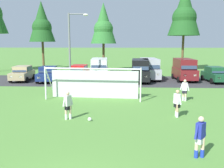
% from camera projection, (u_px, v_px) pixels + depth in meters
% --- Properties ---
extents(ground_plane, '(400.00, 400.00, 0.00)m').
position_uv_depth(ground_plane, '(104.00, 94.00, 21.24)').
color(ground_plane, '#518438').
extents(parking_lot_strip, '(52.00, 8.40, 0.01)m').
position_uv_depth(parking_lot_strip, '(110.00, 81.00, 28.83)').
color(parking_lot_strip, '#333335').
rests_on(parking_lot_strip, ground).
extents(soccer_ball, '(0.22, 0.22, 0.22)m').
position_uv_depth(soccer_ball, '(90.00, 119.00, 13.99)').
color(soccer_ball, white).
rests_on(soccer_ball, ground).
extents(soccer_goal, '(7.53, 2.45, 2.57)m').
position_uv_depth(soccer_goal, '(94.00, 82.00, 19.55)').
color(soccer_goal, white).
rests_on(soccer_goal, ground).
extents(player_striker_near, '(0.67, 0.46, 1.64)m').
position_uv_depth(player_striker_near, '(185.00, 90.00, 18.79)').
color(player_striker_near, beige).
rests_on(player_striker_near, ground).
extents(player_defender_far, '(0.53, 0.62, 1.64)m').
position_uv_depth(player_defender_far, '(68.00, 105.00, 14.23)').
color(player_defender_far, beige).
rests_on(player_defender_far, ground).
extents(player_winger_right, '(0.44, 0.69, 1.64)m').
position_uv_depth(player_winger_right, '(177.00, 103.00, 14.70)').
color(player_winger_right, tan).
rests_on(player_winger_right, ground).
extents(player_trailing_back, '(0.61, 0.55, 1.64)m').
position_uv_depth(player_trailing_back, '(200.00, 137.00, 9.45)').
color(player_trailing_back, beige).
rests_on(player_trailing_back, ground).
extents(parked_car_slot_far_left, '(2.26, 4.31, 1.72)m').
position_uv_depth(parked_car_slot_far_left, '(22.00, 73.00, 28.66)').
color(parked_car_slot_far_left, tan).
rests_on(parked_car_slot_far_left, ground).
extents(parked_car_slot_left, '(2.26, 4.31, 1.72)m').
position_uv_depth(parked_car_slot_left, '(48.00, 74.00, 28.09)').
color(parked_car_slot_left, navy).
rests_on(parked_car_slot_left, ground).
extents(parked_car_slot_center_left, '(2.29, 4.33, 1.72)m').
position_uv_depth(parked_car_slot_center_left, '(79.00, 72.00, 29.89)').
color(parked_car_slot_center_left, red).
rests_on(parked_car_slot_center_left, ground).
extents(parked_car_slot_center, '(2.43, 4.91, 2.52)m').
position_uv_depth(parked_car_slot_center, '(99.00, 68.00, 29.47)').
color(parked_car_slot_center, silver).
rests_on(parked_car_slot_center, ground).
extents(parked_car_slot_center_right, '(2.37, 4.89, 2.52)m').
position_uv_depth(parked_car_slot_center_right, '(140.00, 70.00, 27.96)').
color(parked_car_slot_center_right, black).
rests_on(parked_car_slot_center_right, ground).
extents(parked_car_slot_right, '(2.42, 4.91, 2.52)m').
position_uv_depth(parked_car_slot_right, '(149.00, 68.00, 29.56)').
color(parked_car_slot_right, '#B2B2BC').
rests_on(parked_car_slot_right, ground).
extents(parked_car_slot_far_right, '(2.26, 4.83, 2.52)m').
position_uv_depth(parked_car_slot_far_right, '(184.00, 69.00, 28.90)').
color(parked_car_slot_far_right, maroon).
rests_on(parked_car_slot_far_right, ground).
extents(parked_car_slot_end, '(2.23, 4.30, 1.72)m').
position_uv_depth(parked_car_slot_end, '(215.00, 74.00, 27.72)').
color(parked_car_slot_end, '#194C2D').
rests_on(parked_car_slot_end, ground).
extents(tree_mid_left, '(4.06, 4.06, 10.82)m').
position_uv_depth(tree_mid_left, '(42.00, 23.00, 39.16)').
color(tree_mid_left, brown).
rests_on(tree_mid_left, ground).
extents(tree_center_back, '(3.82, 3.82, 10.18)m').
position_uv_depth(tree_center_back, '(103.00, 25.00, 36.74)').
color(tree_center_back, brown).
rests_on(tree_center_back, ground).
extents(tree_mid_right, '(4.93, 4.93, 13.14)m').
position_uv_depth(tree_mid_right, '(185.00, 12.00, 38.25)').
color(tree_mid_right, brown).
rests_on(tree_mid_right, ground).
extents(street_lamp, '(2.00, 0.32, 7.10)m').
position_uv_depth(street_lamp, '(72.00, 50.00, 23.67)').
color(street_lamp, slate).
rests_on(street_lamp, ground).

